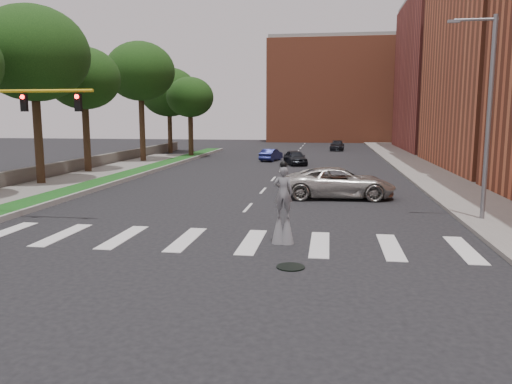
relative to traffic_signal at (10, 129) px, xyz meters
name	(u,v)px	position (x,y,z in m)	size (l,w,h in m)	color
ground_plane	(213,248)	(9.78, -3.00, -4.15)	(160.00, 160.00, 0.00)	black
grass_median	(129,175)	(-1.72, 17.00, -4.03)	(2.00, 60.00, 0.25)	#144916
median_curb	(141,175)	(-0.67, 17.00, -4.01)	(0.20, 60.00, 0.28)	gray
sidewalk_left	(16,194)	(-4.72, 7.00, -4.06)	(4.00, 60.00, 0.18)	slate
sidewalk_right	(432,173)	(22.28, 22.00, -4.06)	(5.00, 90.00, 0.18)	slate
stone_wall	(76,166)	(-7.22, 19.00, -3.60)	(0.50, 56.00, 1.10)	#565149
manhole	(291,267)	(12.78, -5.00, -4.13)	(0.90, 0.90, 0.04)	black
building_far	(466,75)	(31.78, 51.00, 5.85)	(16.00, 22.00, 20.00)	brown
building_backdrop	(341,92)	(15.78, 75.00, 4.85)	(26.00, 14.00, 18.00)	#B25637
streetlight	(487,112)	(20.68, 3.00, 0.75)	(2.05, 0.20, 9.00)	slate
traffic_signal	(10,129)	(0.00, 0.00, 0.00)	(5.30, 0.23, 6.20)	black
stilt_performer	(283,210)	(12.26, -2.03, -2.86)	(0.84, 0.53, 3.11)	#312013
suv_crossing	(339,183)	(14.53, 8.87, -3.26)	(2.95, 6.40, 1.78)	beige
car_near	(295,157)	(10.68, 28.08, -3.44)	(1.69, 4.19, 1.43)	black
car_mid	(271,155)	(7.86, 31.97, -3.52)	(1.34, 3.85, 1.27)	#141949
car_far	(337,146)	(14.98, 48.88, -3.49)	(1.84, 4.53, 1.31)	black
tree_2	(33,54)	(-5.62, 11.20, 4.62)	(7.37, 7.37, 11.94)	#312013
tree_3	(84,79)	(-5.92, 18.61, 3.54)	(5.90, 5.90, 10.25)	#312013
tree_4	(140,72)	(-4.87, 28.39, 4.90)	(6.85, 6.85, 12.01)	#312013
tree_5	(169,92)	(-6.22, 41.43, 3.47)	(7.20, 7.20, 10.71)	#312013
tree_6	(190,98)	(-1.68, 35.00, 2.57)	(5.28, 5.28, 9.02)	#312013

